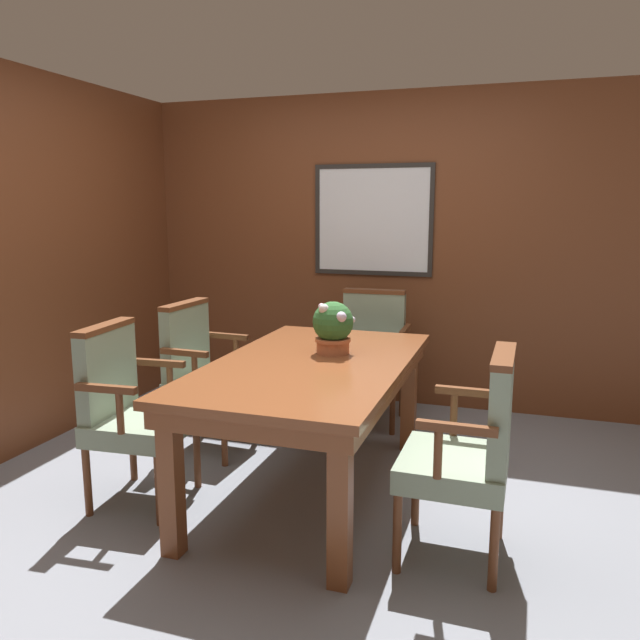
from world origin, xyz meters
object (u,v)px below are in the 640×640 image
Objects in this scene: chair_left_near at (129,405)px; chair_right_near at (471,446)px; dining_table at (311,378)px; potted_plant at (333,327)px; chair_head_far at (370,349)px; chair_left_far at (202,369)px.

chair_right_near is at bearing -94.95° from chair_left_near.
potted_plant reaches higher than dining_table.
chair_head_far is (0.02, 1.29, -0.12)m from dining_table.
chair_left_far is 3.27× the size of potted_plant.
chair_left_far and chair_right_near have the same top height.
chair_right_near is (1.78, -0.81, 0.00)m from chair_left_far.
chair_left_near is at bearing -156.94° from dining_table.
chair_head_far is at bearing 89.26° from dining_table.
chair_left_near is at bearing -177.73° from chair_left_far.
potted_plant is (0.95, -0.19, 0.37)m from chair_left_far.
chair_right_near is at bearing -36.74° from potted_plant.
chair_left_far is at bearing -4.67° from chair_left_near.
chair_head_far is 3.27× the size of potted_plant.
chair_head_far is 1.14m from potted_plant.
potted_plant reaches higher than chair_left_far.
chair_right_near reaches higher than dining_table.
chair_left_near is at bearing -89.90° from chair_right_near.
chair_left_near is 1.91m from chair_head_far.
chair_left_near is 1.00× the size of chair_head_far.
potted_plant is (0.95, 0.60, 0.37)m from chair_left_near.
chair_left_far is 1.27m from chair_head_far.
chair_left_far is 1.04m from potted_plant.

